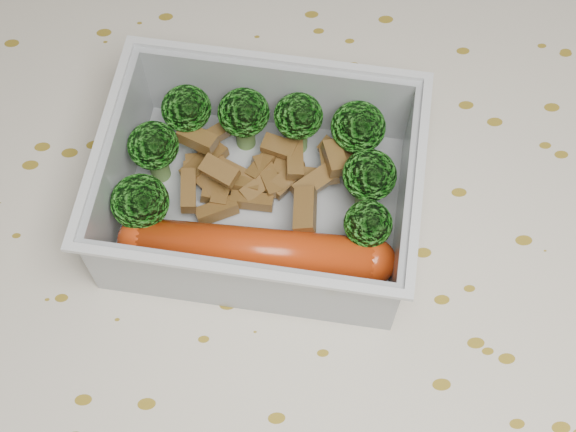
{
  "coord_description": "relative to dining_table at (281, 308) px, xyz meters",
  "views": [
    {
      "loc": [
        -0.01,
        -0.19,
        1.17
      ],
      "look_at": [
        0.01,
        0.01,
        0.78
      ],
      "focal_mm": 50.0,
      "sensor_mm": 36.0,
      "label": 1
    }
  ],
  "objects": [
    {
      "name": "sausage",
      "position": [
        -0.01,
        -0.01,
        0.11
      ],
      "size": [
        0.15,
        0.05,
        0.02
      ],
      "color": "#B3330D",
      "rests_on": "lunch_container"
    },
    {
      "name": "dining_table",
      "position": [
        0.0,
        0.0,
        0.0
      ],
      "size": [
        1.4,
        0.9,
        0.75
      ],
      "color": "brown",
      "rests_on": "ground"
    },
    {
      "name": "meat_pile",
      "position": [
        -0.01,
        0.04,
        0.1
      ],
      "size": [
        0.11,
        0.08,
        0.03
      ],
      "color": "brown",
      "rests_on": "lunch_container"
    },
    {
      "name": "tablecloth",
      "position": [
        0.0,
        0.0,
        0.05
      ],
      "size": [
        1.46,
        0.96,
        0.19
      ],
      "color": "beige",
      "rests_on": "dining_table"
    },
    {
      "name": "broccoli_florets",
      "position": [
        -0.01,
        0.05,
        0.12
      ],
      "size": [
        0.15,
        0.11,
        0.04
      ],
      "color": "#608C3F",
      "rests_on": "lunch_container"
    },
    {
      "name": "lunch_container",
      "position": [
        -0.01,
        0.03,
        0.11
      ],
      "size": [
        0.2,
        0.17,
        0.06
      ],
      "color": "#B6BDC5",
      "rests_on": "tablecloth"
    }
  ]
}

